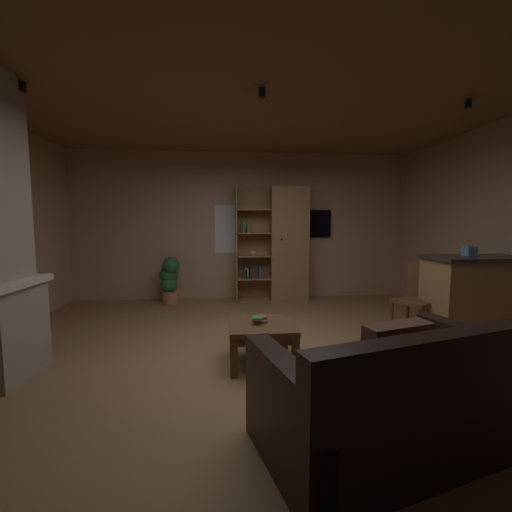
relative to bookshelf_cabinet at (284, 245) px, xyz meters
The scene contains 18 objects.
floor 2.93m from the bookshelf_cabinet, 105.29° to the right, with size 6.37×5.76×0.02m, color olive.
wall_back 0.84m from the bookshelf_cabinet, 159.23° to the left, with size 6.49×0.06×2.76m, color tan.
ceiling 3.24m from the bookshelf_cabinet, 105.29° to the right, with size 6.37×5.76×0.02m, color brown.
window_pane_back 1.01m from the bookshelf_cabinet, 165.59° to the left, with size 0.69×0.01×0.89m, color white.
bookshelf_cabinet is the anchor object (origin of this frame).
kitchen_bar_counter 3.18m from the bookshelf_cabinet, 50.07° to the right, with size 1.39×0.64×1.04m.
tissue_box 2.97m from the bookshelf_cabinet, 51.78° to the right, with size 0.12×0.12×0.11m, color #598CBF.
leather_couch 4.16m from the bookshelf_cabinet, 90.04° to the right, with size 1.81×1.26×0.84m.
coffee_table 2.94m from the bookshelf_cabinet, 104.41° to the right, with size 0.66×0.65×0.42m.
table_book_0 2.91m from the bookshelf_cabinet, 104.81° to the right, with size 0.14×0.10×0.02m, color brown.
table_book_1 2.85m from the bookshelf_cabinet, 104.94° to the right, with size 0.14×0.09×0.03m, color brown.
table_book_2 2.96m from the bookshelf_cabinet, 105.17° to the right, with size 0.10×0.09×0.02m, color #387247.
dining_chair 2.58m from the bookshelf_cabinet, 58.23° to the right, with size 0.57×0.57×0.92m.
potted_floor_plant 2.16m from the bookshelf_cabinet, behind, with size 0.37×0.40×0.84m.
wall_mounted_tv 0.66m from the bookshelf_cabinet, 23.64° to the left, with size 0.94×0.06×0.53m.
track_light_spot_0 4.27m from the bookshelf_cabinet, 138.36° to the right, with size 0.07×0.07×0.09m, color black.
track_light_spot_1 3.23m from the bookshelf_cabinet, 104.68° to the right, with size 0.07×0.07×0.09m, color black.
track_light_spot_2 3.43m from the bookshelf_cabinet, 59.88° to the right, with size 0.07×0.07×0.09m, color black.
Camera 1 is at (-0.34, -3.33, 1.41)m, focal length 22.86 mm.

